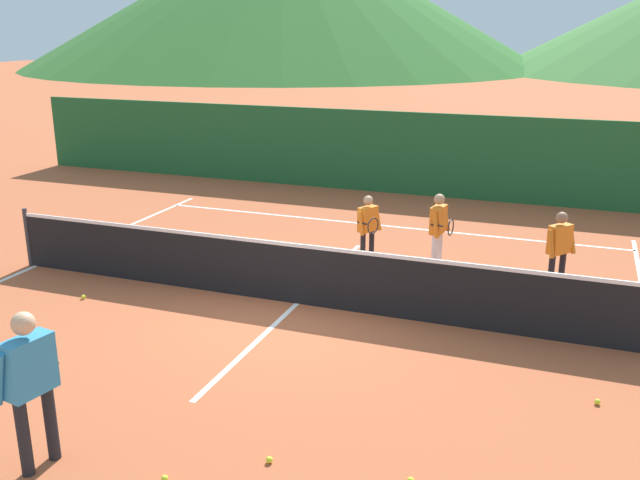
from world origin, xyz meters
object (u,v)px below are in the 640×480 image
(tennis_ball_0, at_px, (83,297))
(tennis_ball_5, at_px, (597,402))
(student_0, at_px, (368,224))
(student_2, at_px, (559,245))
(tennis_net, at_px, (297,273))
(tennis_ball_3, at_px, (165,479))
(student_1, at_px, (439,225))
(tennis_ball_1, at_px, (269,460))
(instructor, at_px, (30,376))

(tennis_ball_0, xyz_separation_m, tennis_ball_5, (7.57, -0.60, 0.00))
(student_0, relative_size, student_2, 0.95)
(tennis_ball_0, bearing_deg, tennis_net, 17.30)
(student_0, height_order, tennis_ball_0, student_0)
(student_2, bearing_deg, tennis_ball_3, -116.43)
(tennis_ball_3, bearing_deg, student_1, 80.07)
(tennis_net, xyz_separation_m, student_2, (3.71, 1.91, 0.30))
(student_1, xyz_separation_m, tennis_ball_1, (-0.40, -6.23, -0.79))
(tennis_net, distance_m, student_1, 2.89)
(tennis_net, height_order, tennis_ball_3, tennis_net)
(instructor, distance_m, tennis_ball_1, 2.42)
(tennis_ball_1, distance_m, tennis_ball_5, 3.82)
(student_1, xyz_separation_m, student_2, (2.01, -0.40, -0.02))
(tennis_ball_0, height_order, tennis_ball_5, same)
(student_2, relative_size, tennis_ball_1, 19.66)
(student_1, xyz_separation_m, tennis_ball_0, (-4.93, -3.31, -0.79))
(instructor, bearing_deg, tennis_ball_3, 8.90)
(instructor, distance_m, tennis_ball_3, 1.59)
(student_1, relative_size, tennis_ball_5, 20.13)
(tennis_net, xyz_separation_m, instructor, (-0.76, -4.74, 0.48))
(tennis_ball_3, relative_size, tennis_ball_5, 1.00)
(student_0, relative_size, tennis_ball_3, 18.70)
(tennis_net, bearing_deg, tennis_ball_5, -20.22)
(student_0, xyz_separation_m, student_1, (1.22, 0.16, 0.06))
(tennis_net, bearing_deg, tennis_ball_3, -83.62)
(student_0, height_order, tennis_ball_3, student_0)
(tennis_ball_1, bearing_deg, tennis_ball_0, 147.29)
(tennis_ball_3, bearing_deg, student_2, 63.57)
(instructor, bearing_deg, student_0, 79.74)
(tennis_ball_0, bearing_deg, student_0, 40.31)
(student_2, relative_size, tennis_ball_3, 19.66)
(instructor, xyz_separation_m, tennis_ball_3, (1.27, 0.20, -0.94))
(tennis_ball_0, distance_m, tennis_ball_3, 5.14)
(student_1, height_order, tennis_ball_3, student_1)
(tennis_ball_5, bearing_deg, student_1, 124.04)
(tennis_ball_1, distance_m, tennis_ball_3, 1.01)
(instructor, xyz_separation_m, student_0, (1.25, 6.88, -0.21))
(student_1, distance_m, tennis_ball_5, 4.78)
(tennis_net, distance_m, tennis_ball_5, 4.65)
(student_0, bearing_deg, student_2, -4.19)
(instructor, xyz_separation_m, tennis_ball_1, (2.07, 0.82, -0.94))
(student_1, bearing_deg, tennis_ball_3, -99.93)
(student_2, relative_size, tennis_ball_0, 19.66)
(instructor, relative_size, tennis_ball_5, 23.91)
(student_2, xyz_separation_m, tennis_ball_1, (-2.40, -5.83, -0.77))
(student_0, xyz_separation_m, tennis_ball_3, (0.02, -6.68, -0.73))
(tennis_ball_5, bearing_deg, tennis_net, 159.78)
(tennis_ball_1, bearing_deg, student_2, 67.61)
(tennis_ball_3, bearing_deg, student_0, 90.21)
(tennis_net, relative_size, tennis_ball_5, 153.07)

